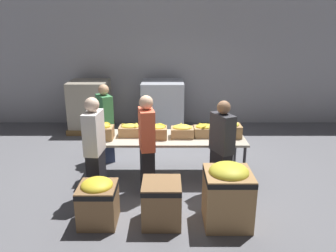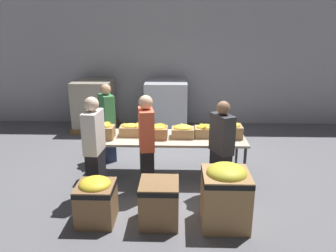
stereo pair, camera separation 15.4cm
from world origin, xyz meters
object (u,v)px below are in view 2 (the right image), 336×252
object	(u,v)px
banana_box_4	(206,130)
volunteer_3	(221,150)
volunteer_0	(95,149)
volunteer_2	(107,123)
donation_bin_0	(96,199)
sorting_table	(169,139)
donation_bin_1	(159,201)
pallet_stack_1	(166,107)
banana_box_0	(103,130)
banana_box_5	(231,130)
pallet_stack_0	(94,106)
banana_box_3	(183,131)
donation_bin_2	(225,193)
banana_box_1	(131,129)
volunteer_1	(147,146)
banana_box_2	(156,131)

from	to	relation	value
banana_box_4	volunteer_3	size ratio (longest dim) A/B	0.25
volunteer_0	volunteer_2	world-z (taller)	volunteer_0
volunteer_3	donation_bin_0	bearing A→B (deg)	88.87
sorting_table	donation_bin_1	bearing A→B (deg)	-93.31
sorting_table	pallet_stack_1	world-z (taller)	pallet_stack_1
banana_box_0	banana_box_5	bearing A→B (deg)	3.17
donation_bin_0	pallet_stack_0	distance (m)	4.39
sorting_table	banana_box_4	xyz separation A→B (m)	(0.67, 0.04, 0.16)
pallet_stack_0	banana_box_0	bearing A→B (deg)	-73.08
banana_box_5	banana_box_3	bearing A→B (deg)	-177.89
banana_box_3	donation_bin_2	bearing A→B (deg)	-69.22
volunteer_0	pallet_stack_0	size ratio (longest dim) A/B	1.28
banana_box_3	volunteer_0	bearing A→B (deg)	-149.63
sorting_table	banana_box_5	world-z (taller)	banana_box_5
banana_box_1	donation_bin_2	bearing A→B (deg)	-46.35
volunteer_1	volunteer_2	world-z (taller)	volunteer_1
donation_bin_1	donation_bin_0	bearing A→B (deg)	-180.00
donation_bin_2	donation_bin_1	bearing A→B (deg)	-180.00
sorting_table	volunteer_0	bearing A→B (deg)	-143.88
banana_box_2	volunteer_1	distance (m)	0.58
banana_box_1	volunteer_3	size ratio (longest dim) A/B	0.25
banana_box_4	volunteer_0	distance (m)	1.99
volunteer_2	sorting_table	bearing A→B (deg)	30.74
banana_box_1	banana_box_3	distance (m)	0.93
banana_box_0	donation_bin_2	world-z (taller)	banana_box_0
donation_bin_2	pallet_stack_0	xyz separation A→B (m)	(-2.84, 4.25, 0.16)
pallet_stack_1	volunteer_2	bearing A→B (deg)	-118.96
banana_box_1	banana_box_2	xyz separation A→B (m)	(0.46, -0.12, 0.01)
volunteer_0	banana_box_3	bearing A→B (deg)	-54.68
banana_box_5	volunteer_0	distance (m)	2.38
banana_box_3	volunteer_3	world-z (taller)	volunteer_3
banana_box_4	donation_bin_1	world-z (taller)	banana_box_4
banana_box_3	donation_bin_2	xyz separation A→B (m)	(0.57, -1.50, -0.40)
pallet_stack_1	donation_bin_2	bearing A→B (deg)	-77.27
donation_bin_0	volunteer_2	bearing A→B (deg)	97.09
sorting_table	volunteer_0	world-z (taller)	volunteer_0
volunteer_1	banana_box_2	bearing A→B (deg)	-21.94
banana_box_4	volunteer_1	world-z (taller)	volunteer_1
banana_box_0	banana_box_5	world-z (taller)	banana_box_0
banana_box_3	volunteer_1	distance (m)	0.86
volunteer_0	donation_bin_2	xyz separation A→B (m)	(1.95, -0.69, -0.35)
banana_box_5	donation_bin_0	xyz separation A→B (m)	(-2.07, -1.53, -0.54)
banana_box_4	banana_box_1	bearing A→B (deg)	179.14
banana_box_3	pallet_stack_0	size ratio (longest dim) A/B	0.31
banana_box_3	banana_box_5	distance (m)	0.85
volunteer_0	pallet_stack_1	xyz separation A→B (m)	(0.99, 3.53, -0.18)
banana_box_4	donation_bin_2	distance (m)	1.60
donation_bin_2	pallet_stack_1	world-z (taller)	pallet_stack_1
banana_box_2	banana_box_3	xyz separation A→B (m)	(0.47, 0.05, -0.01)
banana_box_1	volunteer_2	bearing A→B (deg)	131.51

